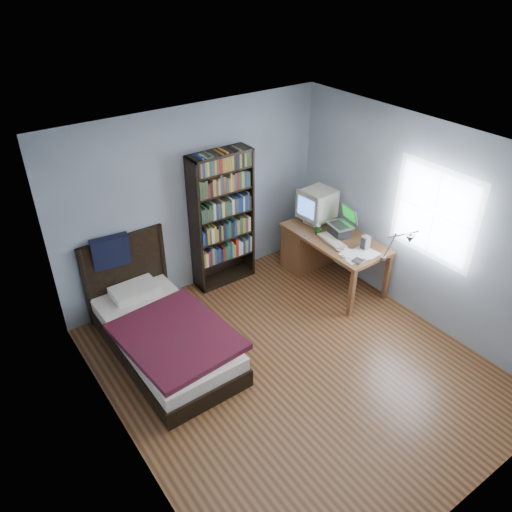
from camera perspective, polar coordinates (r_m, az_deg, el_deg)
name	(u,v)px	position (r m, az deg, el deg)	size (l,w,h in m)	color
room	(301,274)	(5.04, 5.13, -2.12)	(4.20, 4.24, 2.50)	#522D18
desk	(314,244)	(7.22, 6.62, 1.32)	(0.75, 1.50, 0.73)	brown
crt_monitor	(317,204)	(7.01, 7.01, 5.88)	(0.47, 0.43, 0.50)	beige
laptop	(341,228)	(6.80, 9.65, 3.19)	(0.37, 0.37, 0.40)	#2D2D30
desk_lamp	(406,240)	(5.92, 16.77, 1.72)	(0.23, 0.51, 0.60)	#99999E
keyboard	(332,241)	(6.68, 8.66, 1.75)	(0.18, 0.45, 0.03)	#B6AF97
speaker	(365,242)	(6.56, 12.40, 1.52)	(0.09, 0.09, 0.18)	gray
soda_can	(318,230)	(6.81, 7.11, 2.98)	(0.07, 0.07, 0.13)	#0A3807
mouse	(319,228)	(6.95, 7.16, 3.16)	(0.06, 0.10, 0.03)	silver
phone_silver	(338,250)	(6.49, 9.41, 0.66)	(0.05, 0.10, 0.02)	#B5B5B9
phone_grey	(343,257)	(6.36, 9.89, -0.10)	(0.04, 0.08, 0.02)	gray
external_drive	(358,261)	(6.31, 11.59, -0.57)	(0.12, 0.12, 0.02)	gray
bookshelf	(222,220)	(6.68, -3.87, 4.14)	(0.86, 0.30, 1.90)	black
bed	(161,332)	(5.96, -10.76, -8.50)	(1.20, 2.12, 1.16)	black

